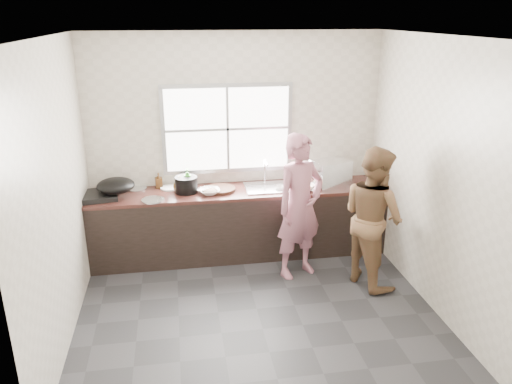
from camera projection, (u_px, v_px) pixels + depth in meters
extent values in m
cube|color=#29292C|center=(257.00, 309.00, 5.16)|extent=(3.60, 3.20, 0.01)
cube|color=silver|center=(257.00, 36.00, 4.24)|extent=(3.60, 3.20, 0.01)
cube|color=beige|center=(236.00, 144.00, 6.19)|extent=(3.60, 0.01, 2.70)
cube|color=beige|center=(57.00, 197.00, 4.43)|extent=(0.01, 3.20, 2.70)
cube|color=beige|center=(435.00, 176.00, 4.98)|extent=(0.01, 3.20, 2.70)
cube|color=beige|center=(297.00, 266.00, 3.21)|extent=(3.60, 0.01, 2.70)
cube|color=black|center=(240.00, 223.00, 6.22)|extent=(3.60, 0.62, 0.82)
cube|color=#371B16|center=(239.00, 191.00, 6.07)|extent=(3.60, 0.64, 0.04)
cube|color=silver|center=(268.00, 188.00, 6.12)|extent=(0.55, 0.45, 0.02)
cylinder|color=silver|center=(265.00, 172.00, 6.26)|extent=(0.02, 0.02, 0.30)
cube|color=#9EA0A5|center=(227.00, 129.00, 6.10)|extent=(1.60, 0.05, 1.10)
cube|color=white|center=(228.00, 129.00, 6.07)|extent=(1.50, 0.01, 1.00)
imported|color=#A46273|center=(300.00, 211.00, 5.62)|extent=(0.67, 0.58, 1.56)
imported|color=brown|center=(373.00, 217.00, 5.45)|extent=(0.81, 0.92, 1.58)
cylinder|color=black|center=(220.00, 189.00, 6.02)|extent=(0.41, 0.41, 0.04)
cube|color=silver|center=(204.00, 188.00, 5.98)|extent=(0.24, 0.21, 0.01)
imported|color=white|center=(210.00, 191.00, 5.91)|extent=(0.25, 0.25, 0.06)
imported|color=white|center=(306.00, 188.00, 6.05)|extent=(0.22, 0.22, 0.06)
imported|color=white|center=(281.00, 188.00, 6.05)|extent=(0.19, 0.19, 0.05)
cylinder|color=black|center=(186.00, 185.00, 5.94)|extent=(0.30, 0.30, 0.19)
cylinder|color=white|center=(170.00, 188.00, 6.10)|extent=(0.25, 0.25, 0.02)
imported|color=#3C8E2E|center=(188.00, 180.00, 5.96)|extent=(0.13, 0.13, 0.28)
imported|color=#482B12|center=(159.00, 181.00, 6.10)|extent=(0.09, 0.09, 0.17)
imported|color=#513514|center=(179.00, 185.00, 5.96)|extent=(0.18, 0.18, 0.18)
cylinder|color=white|center=(179.00, 182.00, 6.15)|extent=(0.09, 0.09, 0.11)
cube|color=black|center=(99.00, 196.00, 5.78)|extent=(0.47, 0.47, 0.06)
ellipsoid|color=black|center=(116.00, 186.00, 5.77)|extent=(0.55, 0.55, 0.16)
cube|color=white|center=(330.00, 173.00, 6.13)|extent=(0.51, 0.43, 0.33)
cylinder|color=silver|center=(153.00, 200.00, 5.71)|extent=(0.28, 0.28, 0.01)
cylinder|color=silver|center=(136.00, 188.00, 6.09)|extent=(0.32, 0.32, 0.01)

